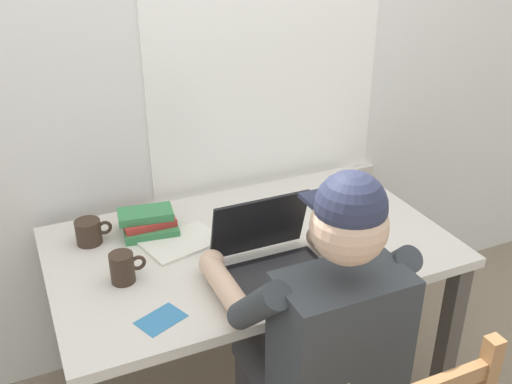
{
  "coord_description": "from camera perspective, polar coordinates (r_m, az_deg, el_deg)",
  "views": [
    {
      "loc": [
        -0.69,
        -1.6,
        1.8
      ],
      "look_at": [
        0.0,
        -0.05,
        0.95
      ],
      "focal_mm": 41.33,
      "sensor_mm": 36.0,
      "label": 1
    }
  ],
  "objects": [
    {
      "name": "coffee_mug_dark",
      "position": [
        1.88,
        -12.75,
        -7.15
      ],
      "size": [
        0.11,
        0.08,
        0.1
      ],
      "color": "#38281E",
      "rests_on": "desk"
    },
    {
      "name": "laptop",
      "position": [
        1.88,
        1.44,
        -6.2
      ],
      "size": [
        0.33,
        0.29,
        0.23
      ],
      "color": "black",
      "rests_on": "desk"
    },
    {
      "name": "desk",
      "position": [
        2.1,
        -0.58,
        -7.04
      ],
      "size": [
        1.36,
        0.82,
        0.73
      ],
      "color": "beige",
      "rests_on": "ground"
    },
    {
      "name": "seated_person",
      "position": [
        1.73,
        6.17,
        -13.82
      ],
      "size": [
        0.5,
        0.6,
        1.24
      ],
      "color": "#33383D",
      "rests_on": "ground"
    },
    {
      "name": "coffee_mug_spare",
      "position": [
        2.11,
        -15.85,
        -3.73
      ],
      "size": [
        0.13,
        0.09,
        0.09
      ],
      "color": "#38281E",
      "rests_on": "desk"
    },
    {
      "name": "book_stack_main",
      "position": [
        2.13,
        -10.39,
        -2.86
      ],
      "size": [
        0.22,
        0.18,
        0.09
      ],
      "color": "#38844C",
      "rests_on": "desk"
    },
    {
      "name": "coffee_mug_white",
      "position": [
        2.03,
        -2.34,
        -3.88
      ],
      "size": [
        0.12,
        0.09,
        0.09
      ],
      "color": "white",
      "rests_on": "desk"
    },
    {
      "name": "computer_mouse",
      "position": [
        1.96,
        8.79,
        -6.3
      ],
      "size": [
        0.06,
        0.1,
        0.03
      ],
      "primitive_type": "ellipsoid",
      "color": "black",
      "rests_on": "desk"
    },
    {
      "name": "back_wall",
      "position": [
        2.27,
        -5.67,
        13.67
      ],
      "size": [
        6.0,
        0.08,
        2.6
      ],
      "color": "silver",
      "rests_on": "ground"
    },
    {
      "name": "paper_pile_near_laptop",
      "position": [
        2.06,
        -7.23,
        -4.85
      ],
      "size": [
        0.29,
        0.23,
        0.01
      ],
      "primitive_type": "cube",
      "rotation": [
        0.0,
        0.0,
        0.24
      ],
      "color": "silver",
      "rests_on": "desk"
    },
    {
      "name": "landscape_photo_print",
      "position": [
        1.73,
        -9.18,
        -12.08
      ],
      "size": [
        0.15,
        0.13,
        0.0
      ],
      "primitive_type": "cube",
      "rotation": [
        0.0,
        0.0,
        0.4
      ],
      "color": "teal",
      "rests_on": "desk"
    }
  ]
}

